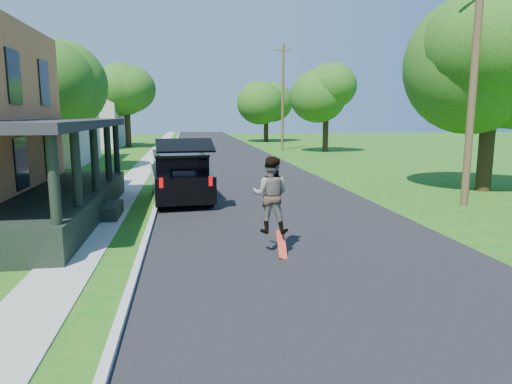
{
  "coord_description": "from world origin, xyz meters",
  "views": [
    {
      "loc": [
        -2.95,
        -8.93,
        3.29
      ],
      "look_at": [
        -1.12,
        3.0,
        1.23
      ],
      "focal_mm": 32.0,
      "sensor_mm": 36.0,
      "label": 1
    }
  ],
  "objects": [
    {
      "name": "ground",
      "position": [
        0.0,
        0.0,
        0.0
      ],
      "size": [
        140.0,
        140.0,
        0.0
      ],
      "primitive_type": "plane",
      "color": "#165A12",
      "rests_on": "ground"
    },
    {
      "name": "street",
      "position": [
        0.0,
        20.0,
        0.0
      ],
      "size": [
        8.0,
        120.0,
        0.02
      ],
      "primitive_type": "cube",
      "color": "black",
      "rests_on": "ground"
    },
    {
      "name": "curb",
      "position": [
        -4.05,
        20.0,
        0.0
      ],
      "size": [
        0.15,
        120.0,
        0.12
      ],
      "primitive_type": "cube",
      "color": "#ACACA7",
      "rests_on": "ground"
    },
    {
      "name": "sidewalk",
      "position": [
        -5.6,
        20.0,
        0.0
      ],
      "size": [
        1.3,
        120.0,
        0.03
      ],
      "primitive_type": "cube",
      "color": "gray",
      "rests_on": "ground"
    },
    {
      "name": "neighbor_house_mid",
      "position": [
        -13.5,
        24.0,
        4.19
      ],
      "size": [
        12.78,
        12.78,
        8.3
      ],
      "color": "beige",
      "rests_on": "ground"
    },
    {
      "name": "neighbor_house_far",
      "position": [
        -13.5,
        40.0,
        4.19
      ],
      "size": [
        12.78,
        12.78,
        8.3
      ],
      "color": "beige",
      "rests_on": "ground"
    },
    {
      "name": "black_suv",
      "position": [
        -3.2,
        8.76,
        0.95
      ],
      "size": [
        2.51,
        5.5,
        2.49
      ],
      "rotation": [
        0.0,
        0.0,
        0.09
      ],
      "color": "black",
      "rests_on": "ground"
    },
    {
      "name": "skateboarder",
      "position": [
        -1.0,
        1.5,
        1.42
      ],
      "size": [
        1.04,
        0.91,
        1.82
      ],
      "rotation": [
        0.0,
        0.0,
        2.85
      ],
      "color": "black",
      "rests_on": "ground"
    },
    {
      "name": "skateboard",
      "position": [
        -0.79,
        1.19,
        0.25
      ],
      "size": [
        0.26,
        0.69,
        0.58
      ],
      "rotation": [
        0.0,
        0.0,
        0.18
      ],
      "color": "red",
      "rests_on": "ground"
    },
    {
      "name": "tree_left_mid",
      "position": [
        -10.52,
        18.62,
        5.19
      ],
      "size": [
        5.68,
        5.72,
        7.94
      ],
      "rotation": [
        0.0,
        0.0,
        -0.15
      ],
      "color": "black",
      "rests_on": "ground"
    },
    {
      "name": "tree_left_far",
      "position": [
        -8.75,
        38.98,
        5.75
      ],
      "size": [
        7.17,
        6.87,
        8.77
      ],
      "rotation": [
        0.0,
        0.0,
        0.35
      ],
      "color": "black",
      "rests_on": "ground"
    },
    {
      "name": "tree_right_near",
      "position": [
        9.84,
        9.09,
        5.91
      ],
      "size": [
        7.09,
        7.26,
        9.14
      ],
      "rotation": [
        0.0,
        0.0,
        -0.27
      ],
      "color": "black",
      "rests_on": "ground"
    },
    {
      "name": "tree_right_mid",
      "position": [
        9.34,
        30.56,
        5.47
      ],
      "size": [
        5.95,
        6.05,
        8.24
      ],
      "rotation": [
        0.0,
        0.0,
        -0.23
      ],
      "color": "black",
      "rests_on": "ground"
    },
    {
      "name": "tree_right_far",
      "position": [
        6.76,
        46.46,
        5.18
      ],
      "size": [
        5.49,
        5.32,
        8.09
      ],
      "rotation": [
        0.0,
        0.0,
        0.01
      ],
      "color": "black",
      "rests_on": "ground"
    },
    {
      "name": "utility_pole_near",
      "position": [
        7.0,
        6.0,
        4.97
      ],
      "size": [
        1.65,
        0.28,
        9.64
      ],
      "rotation": [
        0.0,
        0.0,
        0.07
      ],
      "color": "brown",
      "rests_on": "ground"
    },
    {
      "name": "utility_pole_far",
      "position": [
        5.97,
        32.96,
        4.92
      ],
      "size": [
        1.49,
        0.29,
        9.57
      ],
      "rotation": [
        0.0,
        0.0,
        -0.12
      ],
      "color": "brown",
      "rests_on": "ground"
    }
  ]
}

